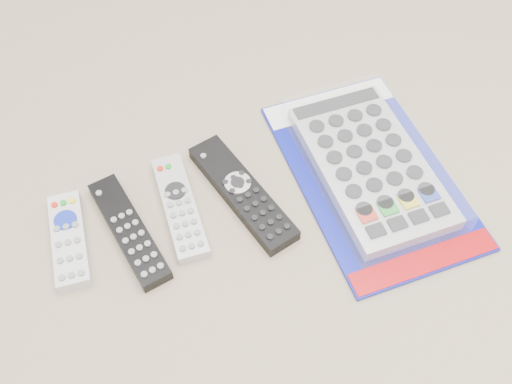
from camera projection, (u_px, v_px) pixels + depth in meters
name	position (u px, v px, depth m)	size (l,w,h in m)	color
remote_small_grey	(69.00, 240.00, 0.79)	(0.07, 0.16, 0.02)	#B9B9BC
remote_slim_black	(129.00, 231.00, 0.80)	(0.06, 0.20, 0.02)	black
remote_silver_dvd	(180.00, 207.00, 0.83)	(0.07, 0.18, 0.02)	#B5B5BA
remote_large_black	(243.00, 193.00, 0.84)	(0.08, 0.22, 0.02)	black
jumbo_remote_packaged	(371.00, 164.00, 0.86)	(0.26, 0.38, 0.05)	#0D1696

